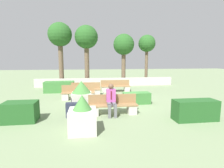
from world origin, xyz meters
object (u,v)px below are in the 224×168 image
object	(u,v)px
bench_back	(78,94)
person_seated_man	(111,98)
tree_center_right	(124,46)
bench_right_side	(86,91)
planter_corner_right	(82,117)
tree_center_left	(86,39)
tree_leftmost	(60,37)
planter_corner_left	(82,95)
suitcase	(72,110)
bench_left_side	(115,87)
bench_front	(113,107)
tree_rightmost	(147,45)

from	to	relation	value
bench_back	person_seated_man	bearing A→B (deg)	-67.89
tree_center_right	bench_right_side	bearing A→B (deg)	-127.49
planter_corner_right	tree_center_left	xyz separation A→B (m)	(0.08, 10.13, 3.52)
person_seated_man	tree_leftmost	size ratio (longest dim) A/B	0.25
bench_back	planter_corner_right	distance (m)	4.72
planter_corner_left	suitcase	bearing A→B (deg)	-107.75
bench_right_side	planter_corner_right	bearing A→B (deg)	-92.46
bench_back	planter_corner_left	world-z (taller)	planter_corner_left
suitcase	tree_center_left	bearing A→B (deg)	86.20
bench_left_side	planter_corner_left	xyz separation A→B (m)	(-2.24, -4.09, 0.34)
bench_left_side	planter_corner_right	bearing A→B (deg)	-109.16
planter_corner_right	bench_front	bearing A→B (deg)	54.33
person_seated_man	suitcase	distance (m)	1.67
bench_left_side	planter_corner_right	world-z (taller)	planter_corner_right
bench_back	bench_left_side	bearing A→B (deg)	35.44
bench_back	bench_front	bearing A→B (deg)	-65.46
planter_corner_right	bench_back	bearing A→B (deg)	94.94
planter_corner_left	tree_center_left	world-z (taller)	tree_center_left
tree_center_left	bench_back	bearing A→B (deg)	-95.15
tree_leftmost	tree_rightmost	distance (m)	7.72
tree_center_right	suitcase	bearing A→B (deg)	-114.29
tree_center_left	planter_corner_right	bearing A→B (deg)	-90.48
bench_front	suitcase	bearing A→B (deg)	-175.10
bench_back	tree_leftmost	xyz separation A→B (m)	(-1.69, 5.32, 3.87)
bench_right_side	suitcase	size ratio (longest dim) A/B	2.37
bench_back	planter_corner_right	world-z (taller)	planter_corner_right
bench_left_side	suitcase	distance (m)	5.82
bench_front	planter_corner_right	size ratio (longest dim) A/B	1.70
person_seated_man	bench_front	bearing A→B (deg)	56.63
bench_left_side	tree_center_left	size ratio (longest dim) A/B	0.40
bench_front	suitcase	size ratio (longest dim) A/B	2.63
bench_front	tree_rightmost	bearing A→B (deg)	63.37
person_seated_man	tree_center_right	xyz separation A→B (m)	(2.21, 8.47, 2.75)
suitcase	tree_leftmost	bearing A→B (deg)	100.79
planter_corner_right	suitcase	bearing A→B (deg)	107.29
planter_corner_right	tree_center_left	bearing A→B (deg)	89.52
bench_front	tree_rightmost	distance (m)	10.28
planter_corner_left	tree_leftmost	world-z (taller)	tree_leftmost
planter_corner_left	planter_corner_right	size ratio (longest dim) A/B	1.08
bench_right_side	tree_center_right	world-z (taller)	tree_center_right
bench_front	planter_corner_left	world-z (taller)	planter_corner_left
suitcase	planter_corner_left	bearing A→B (deg)	72.25
bench_back	planter_corner_right	bearing A→B (deg)	-89.09
bench_front	tree_center_right	world-z (taller)	tree_center_right
bench_front	tree_leftmost	size ratio (longest dim) A/B	0.39
bench_right_side	suitcase	xyz separation A→B (m)	(-0.51, -4.16, -0.02)
planter_corner_right	tree_rightmost	bearing A→B (deg)	61.77
bench_back	tree_center_left	size ratio (longest dim) A/B	0.37
tree_center_right	tree_leftmost	bearing A→B (deg)	-179.84
person_seated_man	tree_rightmost	xyz separation A→B (m)	(4.46, 8.85, 2.90)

